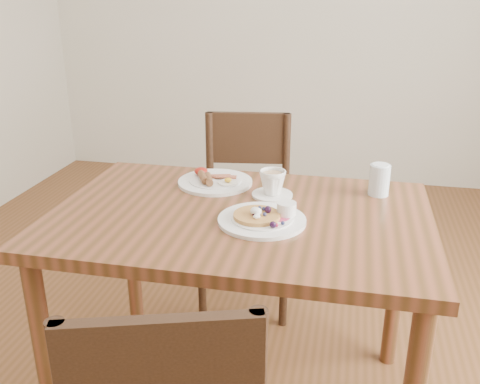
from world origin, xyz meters
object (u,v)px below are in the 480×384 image
at_px(teacup_saucer, 272,184).
at_px(water_glass, 379,180).
at_px(pancake_plate, 264,218).
at_px(breakfast_plate, 214,181).
at_px(dining_table, 240,240).
at_px(chair_far, 246,202).

bearing_deg(teacup_saucer, water_glass, 14.03).
xyz_separation_m(pancake_plate, breakfast_plate, (-0.23, 0.29, -0.00)).
xyz_separation_m(pancake_plate, teacup_saucer, (-0.01, 0.22, 0.03)).
distance_m(dining_table, breakfast_plate, 0.30).
distance_m(chair_far, teacup_saucer, 0.65).
height_order(dining_table, pancake_plate, pancake_plate).
bearing_deg(dining_table, chair_far, 99.90).
bearing_deg(chair_far, pancake_plate, 97.21).
relative_size(chair_far, teacup_saucer, 6.29).
height_order(dining_table, chair_far, chair_far).
relative_size(dining_table, pancake_plate, 4.44).
relative_size(pancake_plate, teacup_saucer, 1.93).
relative_size(dining_table, water_glass, 11.19).
distance_m(breakfast_plate, teacup_saucer, 0.24).
bearing_deg(breakfast_plate, chair_far, 86.86).
distance_m(dining_table, teacup_saucer, 0.23).
xyz_separation_m(pancake_plate, water_glass, (0.35, 0.31, 0.04)).
bearing_deg(breakfast_plate, water_glass, 1.40).
bearing_deg(teacup_saucer, chair_far, 110.40).
bearing_deg(water_glass, pancake_plate, -138.59).
height_order(chair_far, teacup_saucer, chair_far).
bearing_deg(water_glass, dining_table, -149.80).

